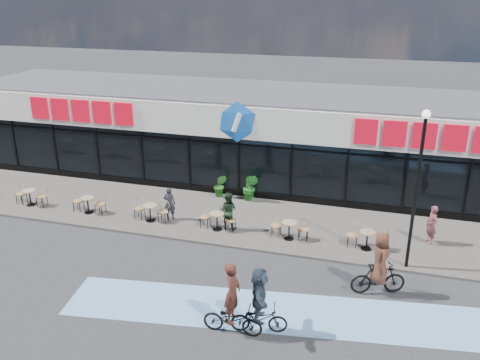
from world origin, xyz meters
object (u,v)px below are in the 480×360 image
(cyclist_b, at_px, (379,269))
(potted_plant_mid, at_px, (250,187))
(lamp_post, at_px, (418,179))
(potted_plant_left, at_px, (220,186))
(patron_right, at_px, (228,211))
(cyclist_a, at_px, (259,304))
(potted_plant_right, at_px, (248,190))
(pedestrian_a, at_px, (432,225))
(patron_left, at_px, (170,203))

(cyclist_b, bearing_deg, potted_plant_mid, 134.13)
(lamp_post, xyz_separation_m, potted_plant_left, (-8.46, 4.33, -2.81))
(patron_right, distance_m, cyclist_a, 6.73)
(potted_plant_mid, bearing_deg, potted_plant_right, -176.38)
(potted_plant_mid, bearing_deg, cyclist_a, -73.52)
(potted_plant_right, relative_size, cyclist_a, 0.48)
(cyclist_a, height_order, cyclist_b, cyclist_b)
(lamp_post, relative_size, patron_right, 3.61)
(pedestrian_a, distance_m, cyclist_a, 8.69)
(potted_plant_mid, bearing_deg, patron_right, -92.27)
(patron_right, bearing_deg, patron_left, -3.15)
(patron_left, distance_m, patron_right, 2.70)
(potted_plant_left, height_order, cyclist_b, cyclist_b)
(potted_plant_left, bearing_deg, potted_plant_right, -1.01)
(potted_plant_left, relative_size, potted_plant_mid, 0.85)
(potted_plant_left, bearing_deg, lamp_post, -27.11)
(potted_plant_left, xyz_separation_m, potted_plant_right, (1.39, -0.02, -0.04))
(potted_plant_right, distance_m, patron_left, 3.99)
(pedestrian_a, height_order, cyclist_b, cyclist_b)
(lamp_post, distance_m, patron_right, 7.63)
(potted_plant_right, relative_size, cyclist_b, 0.47)
(potted_plant_mid, xyz_separation_m, cyclist_a, (2.73, -9.23, 0.20))
(potted_plant_left, distance_m, patron_left, 3.24)
(potted_plant_left, relative_size, cyclist_a, 0.52)
(potted_plant_right, relative_size, pedestrian_a, 0.66)
(patron_left, height_order, pedestrian_a, pedestrian_a)
(potted_plant_right, relative_size, patron_left, 0.72)
(patron_left, bearing_deg, patron_right, 168.54)
(lamp_post, height_order, pedestrian_a, lamp_post)
(lamp_post, height_order, patron_left, lamp_post)
(lamp_post, relative_size, pedestrian_a, 3.65)
(pedestrian_a, bearing_deg, lamp_post, -46.78)
(cyclist_a, xyz_separation_m, cyclist_b, (3.27, 3.04, -0.05))
(potted_plant_mid, xyz_separation_m, potted_plant_right, (-0.11, -0.01, -0.14))
(cyclist_b, bearing_deg, pedestrian_a, 65.05)
(potted_plant_mid, bearing_deg, patron_left, -133.83)
(potted_plant_mid, distance_m, patron_left, 4.07)
(potted_plant_mid, height_order, patron_right, patron_right)
(potted_plant_mid, xyz_separation_m, patron_left, (-2.82, -2.93, 0.07))
(patron_left, bearing_deg, potted_plant_mid, -141.10)
(lamp_post, distance_m, patron_left, 10.22)
(lamp_post, height_order, potted_plant_left, lamp_post)
(potted_plant_left, height_order, potted_plant_mid, potted_plant_mid)
(potted_plant_mid, height_order, cyclist_a, cyclist_a)
(potted_plant_left, relative_size, pedestrian_a, 0.71)
(lamp_post, relative_size, potted_plant_left, 5.16)
(cyclist_a, bearing_deg, cyclist_b, 42.86)
(patron_left, distance_m, pedestrian_a, 10.70)
(potted_plant_right, relative_size, patron_right, 0.65)
(potted_plant_right, distance_m, patron_right, 3.14)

